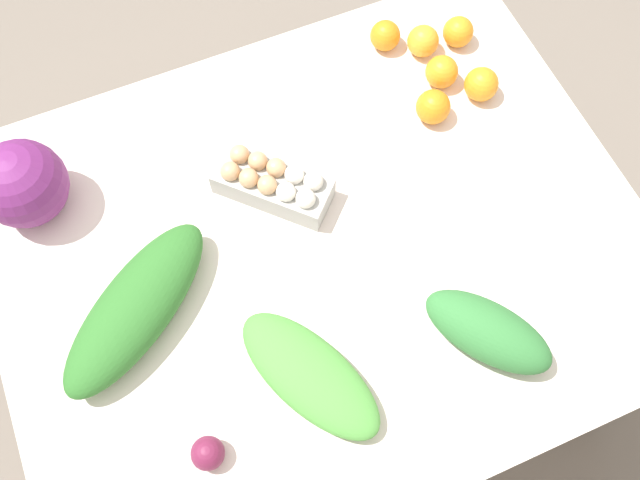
{
  "coord_description": "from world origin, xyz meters",
  "views": [
    {
      "loc": [
        -0.23,
        -0.55,
        2.03
      ],
      "look_at": [
        0.0,
        0.0,
        0.74
      ],
      "focal_mm": 40.0,
      "sensor_mm": 36.0,
      "label": 1
    }
  ],
  "objects_px": {
    "orange_1": "(423,41)",
    "orange_3": "(385,36)",
    "cabbage_purple": "(22,184)",
    "egg_carton": "(272,183)",
    "greens_bunch_chard": "(488,331)",
    "greens_bunch_kale": "(136,308)",
    "beet_root": "(208,453)",
    "orange_0": "(433,107)",
    "orange_2": "(458,32)",
    "orange_4": "(481,84)",
    "greens_bunch_scallion": "(310,375)",
    "orange_5": "(442,72)"
  },
  "relations": [
    {
      "from": "beet_root",
      "to": "orange_4",
      "type": "relative_size",
      "value": 0.8
    },
    {
      "from": "greens_bunch_chard",
      "to": "orange_4",
      "type": "xyz_separation_m",
      "value": [
        0.26,
        0.51,
        -0.01
      ]
    },
    {
      "from": "greens_bunch_scallion",
      "to": "orange_3",
      "type": "bearing_deg",
      "value": 54.84
    },
    {
      "from": "cabbage_purple",
      "to": "orange_0",
      "type": "bearing_deg",
      "value": -8.35
    },
    {
      "from": "orange_3",
      "to": "greens_bunch_scallion",
      "type": "bearing_deg",
      "value": -125.16
    },
    {
      "from": "orange_1",
      "to": "orange_3",
      "type": "height_order",
      "value": "orange_1"
    },
    {
      "from": "greens_bunch_kale",
      "to": "orange_3",
      "type": "xyz_separation_m",
      "value": [
        0.72,
        0.41,
        -0.01
      ]
    },
    {
      "from": "greens_bunch_chard",
      "to": "orange_1",
      "type": "xyz_separation_m",
      "value": [
        0.2,
        0.67,
        -0.01
      ]
    },
    {
      "from": "greens_bunch_kale",
      "to": "greens_bunch_scallion",
      "type": "distance_m",
      "value": 0.35
    },
    {
      "from": "beet_root",
      "to": "orange_3",
      "type": "relative_size",
      "value": 0.87
    },
    {
      "from": "orange_3",
      "to": "orange_4",
      "type": "bearing_deg",
      "value": -56.99
    },
    {
      "from": "greens_bunch_scallion",
      "to": "orange_0",
      "type": "xyz_separation_m",
      "value": [
        0.47,
        0.44,
        0.01
      ]
    },
    {
      "from": "orange_2",
      "to": "orange_5",
      "type": "xyz_separation_m",
      "value": [
        -0.09,
        -0.09,
        0.0
      ]
    },
    {
      "from": "greens_bunch_scallion",
      "to": "orange_5",
      "type": "relative_size",
      "value": 4.36
    },
    {
      "from": "egg_carton",
      "to": "greens_bunch_kale",
      "type": "distance_m",
      "value": 0.37
    },
    {
      "from": "egg_carton",
      "to": "orange_3",
      "type": "distance_m",
      "value": 0.46
    },
    {
      "from": "greens_bunch_kale",
      "to": "orange_4",
      "type": "bearing_deg",
      "value": 13.62
    },
    {
      "from": "greens_bunch_chard",
      "to": "beet_root",
      "type": "distance_m",
      "value": 0.55
    },
    {
      "from": "greens_bunch_chard",
      "to": "orange_1",
      "type": "height_order",
      "value": "greens_bunch_chard"
    },
    {
      "from": "cabbage_purple",
      "to": "orange_2",
      "type": "relative_size",
      "value": 2.53
    },
    {
      "from": "greens_bunch_kale",
      "to": "greens_bunch_scallion",
      "type": "relative_size",
      "value": 1.23
    },
    {
      "from": "orange_4",
      "to": "orange_5",
      "type": "xyz_separation_m",
      "value": [
        -0.06,
        0.07,
        -0.0
      ]
    },
    {
      "from": "orange_2",
      "to": "orange_4",
      "type": "xyz_separation_m",
      "value": [
        -0.02,
        -0.15,
        0.0
      ]
    },
    {
      "from": "egg_carton",
      "to": "orange_3",
      "type": "height_order",
      "value": "egg_carton"
    },
    {
      "from": "orange_1",
      "to": "cabbage_purple",
      "type": "bearing_deg",
      "value": -177.1
    },
    {
      "from": "cabbage_purple",
      "to": "greens_bunch_chard",
      "type": "height_order",
      "value": "cabbage_purple"
    },
    {
      "from": "beet_root",
      "to": "orange_3",
      "type": "bearing_deg",
      "value": 46.41
    },
    {
      "from": "beet_root",
      "to": "orange_5",
      "type": "distance_m",
      "value": 0.94
    },
    {
      "from": "orange_0",
      "to": "orange_2",
      "type": "xyz_separation_m",
      "value": [
        0.15,
        0.16,
        -0.0
      ]
    },
    {
      "from": "beet_root",
      "to": "orange_1",
      "type": "relative_size",
      "value": 0.84
    },
    {
      "from": "greens_bunch_scallion",
      "to": "greens_bunch_chard",
      "type": "bearing_deg",
      "value": -9.85
    },
    {
      "from": "orange_2",
      "to": "greens_bunch_kale",
      "type": "bearing_deg",
      "value": -157.7
    },
    {
      "from": "greens_bunch_scallion",
      "to": "orange_0",
      "type": "distance_m",
      "value": 0.64
    },
    {
      "from": "orange_1",
      "to": "orange_2",
      "type": "xyz_separation_m",
      "value": [
        0.09,
        -0.01,
        -0.0
      ]
    },
    {
      "from": "orange_0",
      "to": "orange_3",
      "type": "distance_m",
      "value": 0.22
    },
    {
      "from": "orange_4",
      "to": "orange_5",
      "type": "bearing_deg",
      "value": 134.5
    },
    {
      "from": "cabbage_purple",
      "to": "greens_bunch_kale",
      "type": "xyz_separation_m",
      "value": [
        0.13,
        -0.32,
        -0.04
      ]
    },
    {
      "from": "greens_bunch_scallion",
      "to": "orange_2",
      "type": "xyz_separation_m",
      "value": [
        0.62,
        0.6,
        0.0
      ]
    },
    {
      "from": "greens_bunch_chard",
      "to": "orange_5",
      "type": "distance_m",
      "value": 0.61
    },
    {
      "from": "egg_carton",
      "to": "orange_1",
      "type": "bearing_deg",
      "value": -109.04
    },
    {
      "from": "orange_5",
      "to": "beet_root",
      "type": "bearing_deg",
      "value": -142.74
    },
    {
      "from": "orange_0",
      "to": "orange_1",
      "type": "relative_size",
      "value": 1.05
    },
    {
      "from": "beet_root",
      "to": "orange_0",
      "type": "distance_m",
      "value": 0.85
    },
    {
      "from": "greens_bunch_kale",
      "to": "beet_root",
      "type": "xyz_separation_m",
      "value": [
        0.03,
        -0.3,
        -0.02
      ]
    },
    {
      "from": "orange_0",
      "to": "egg_carton",
      "type": "bearing_deg",
      "value": -173.83
    },
    {
      "from": "beet_root",
      "to": "orange_2",
      "type": "xyz_separation_m",
      "value": [
        0.84,
        0.66,
        0.0
      ]
    },
    {
      "from": "cabbage_purple",
      "to": "egg_carton",
      "type": "distance_m",
      "value": 0.49
    },
    {
      "from": "orange_2",
      "to": "orange_3",
      "type": "xyz_separation_m",
      "value": [
        -0.16,
        0.06,
        -0.0
      ]
    },
    {
      "from": "greens_bunch_kale",
      "to": "orange_1",
      "type": "height_order",
      "value": "greens_bunch_kale"
    },
    {
      "from": "egg_carton",
      "to": "orange_2",
      "type": "distance_m",
      "value": 0.58
    }
  ]
}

